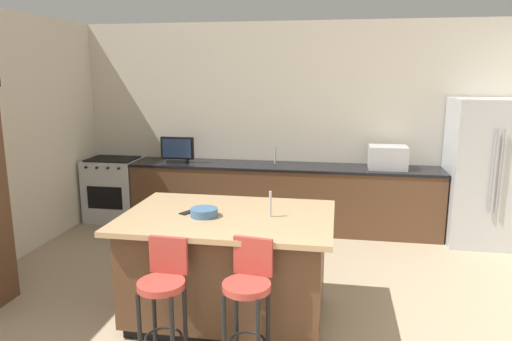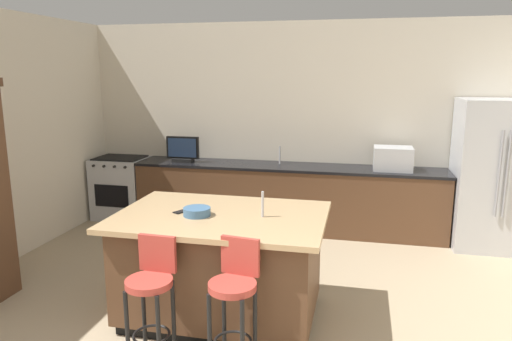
{
  "view_description": "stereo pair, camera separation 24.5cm",
  "coord_description": "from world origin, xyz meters",
  "views": [
    {
      "loc": [
        0.65,
        -1.7,
        2.12
      ],
      "look_at": [
        -0.23,
        3.3,
        1.06
      ],
      "focal_mm": 33.11,
      "sensor_mm": 36.0,
      "label": 1
    },
    {
      "loc": [
        0.89,
        -1.66,
        2.12
      ],
      "look_at": [
        -0.23,
        3.3,
        1.06
      ],
      "focal_mm": 33.11,
      "sensor_mm": 36.0,
      "label": 2
    }
  ],
  "objects": [
    {
      "name": "cell_phone",
      "position": [
        -0.6,
        2.02,
        0.94
      ],
      "size": [
        0.13,
        0.17,
        0.01
      ],
      "primitive_type": "cube",
      "rotation": [
        0.0,
        0.0,
        -0.51
      ],
      "color": "black",
      "rests_on": "kitchen_island"
    },
    {
      "name": "tv_monitor",
      "position": [
        -1.54,
        4.46,
        1.05
      ],
      "size": [
        0.47,
        0.16,
        0.36
      ],
      "color": "black",
      "rests_on": "counter_back"
    },
    {
      "name": "wall_back",
      "position": [
        0.0,
        4.89,
        1.4
      ],
      "size": [
        6.43,
        0.12,
        2.8
      ],
      "primitive_type": "cube",
      "color": "beige",
      "rests_on": "ground_plane"
    },
    {
      "name": "microwave",
      "position": [
        1.29,
        4.51,
        1.04
      ],
      "size": [
        0.48,
        0.36,
        0.3
      ],
      "primitive_type": "cube",
      "color": "#B7BABF",
      "rests_on": "counter_back"
    },
    {
      "name": "counter_back",
      "position": [
        -0.07,
        4.51,
        0.45
      ],
      "size": [
        4.17,
        0.62,
        0.89
      ],
      "color": "brown",
      "rests_on": "ground_plane"
    },
    {
      "name": "bar_stool_right",
      "position": [
        0.07,
        1.31,
        0.58
      ],
      "size": [
        0.34,
        0.36,
        0.97
      ],
      "rotation": [
        0.0,
        0.0,
        -0.13
      ],
      "color": "#B23D33",
      "rests_on": "ground_plane"
    },
    {
      "name": "fruit_bowl",
      "position": [
        -0.43,
        1.94,
        0.97
      ],
      "size": [
        0.23,
        0.23,
        0.07
      ],
      "primitive_type": "cylinder",
      "color": "#3F668C",
      "rests_on": "kitchen_island"
    },
    {
      "name": "sink_faucet_island",
      "position": [
        0.12,
        2.02,
        1.05
      ],
      "size": [
        0.02,
        0.02,
        0.22
      ],
      "primitive_type": "cylinder",
      "color": "#B2B2B7",
      "rests_on": "kitchen_island"
    },
    {
      "name": "refrigerator",
      "position": [
        2.46,
        4.42,
        0.91
      ],
      "size": [
        0.88,
        0.82,
        1.81
      ],
      "color": "#B7BABF",
      "rests_on": "ground_plane"
    },
    {
      "name": "sink_faucet_back",
      "position": [
        -0.19,
        4.61,
        1.01
      ],
      "size": [
        0.02,
        0.02,
        0.24
      ],
      "primitive_type": "cylinder",
      "color": "#B2B2B7",
      "rests_on": "counter_back"
    },
    {
      "name": "bar_stool_left",
      "position": [
        -0.55,
        1.27,
        0.57
      ],
      "size": [
        0.34,
        0.34,
        0.95
      ],
      "rotation": [
        0.0,
        0.0,
        -0.04
      ],
      "color": "#B23D33",
      "rests_on": "ground_plane"
    },
    {
      "name": "kitchen_island",
      "position": [
        -0.25,
        2.02,
        0.48
      ],
      "size": [
        1.77,
        1.22,
        0.94
      ],
      "color": "black",
      "rests_on": "ground_plane"
    },
    {
      "name": "range_oven",
      "position": [
        -2.53,
        4.51,
        0.45
      ],
      "size": [
        0.74,
        0.63,
        0.91
      ],
      "color": "#B7BABF",
      "rests_on": "ground_plane"
    }
  ]
}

